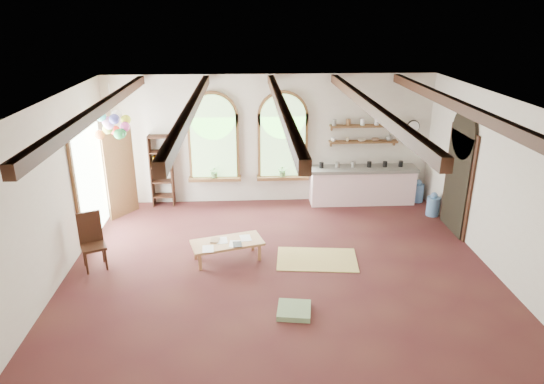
{
  "coord_description": "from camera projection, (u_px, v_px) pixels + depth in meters",
  "views": [
    {
      "loc": [
        -0.61,
        -8.15,
        4.65
      ],
      "look_at": [
        -0.12,
        0.6,
        1.32
      ],
      "focal_mm": 32.0,
      "sensor_mm": 36.0,
      "label": 1
    }
  ],
  "objects": [
    {
      "name": "tablet",
      "position": [
        237.0,
        244.0,
        9.32
      ],
      "size": [
        0.19,
        0.26,
        0.01
      ],
      "primitive_type": "cube",
      "rotation": [
        0.0,
        0.0,
        0.08
      ],
      "color": "black",
      "rests_on": "coffee_table"
    },
    {
      "name": "shelf_cup_b",
      "position": [
        347.0,
        139.0,
        11.97
      ],
      "size": [
        0.1,
        0.1,
        0.09
      ],
      "primitive_type": "imported",
      "color": "beige",
      "rests_on": "wall_shelf_lower"
    },
    {
      "name": "side_chair",
      "position": [
        94.0,
        253.0,
        9.18
      ],
      "size": [
        0.57,
        0.57,
        1.09
      ],
      "color": "#381C12",
      "rests_on": "floor"
    },
    {
      "name": "wall_shelf_lower",
      "position": [
        363.0,
        142.0,
        12.01
      ],
      "size": [
        1.7,
        0.24,
        0.04
      ],
      "primitive_type": "cube",
      "color": "brown",
      "rests_on": "wall_back"
    },
    {
      "name": "coffee_table",
      "position": [
        227.0,
        244.0,
        9.46
      ],
      "size": [
        1.49,
        0.98,
        0.39
      ],
      "color": "#B17D51",
      "rests_on": "floor"
    },
    {
      "name": "floor",
      "position": [
        280.0,
        267.0,
        9.29
      ],
      "size": [
        8.0,
        8.0,
        0.0
      ],
      "primitive_type": "plane",
      "color": "#4E2420",
      "rests_on": "ground"
    },
    {
      "name": "wall_clock",
      "position": [
        413.0,
        127.0,
        12.01
      ],
      "size": [
        0.32,
        0.04,
        0.32
      ],
      "primitive_type": "cylinder",
      "rotation": [
        1.57,
        0.0,
        0.0
      ],
      "color": "black",
      "rests_on": "wall_back"
    },
    {
      "name": "floor_cushion",
      "position": [
        294.0,
        310.0,
        7.88
      ],
      "size": [
        0.61,
        0.61,
        0.09
      ],
      "primitive_type": "cube",
      "rotation": [
        0.0,
        0.0,
        -0.15
      ],
      "color": "gray",
      "rests_on": "floor"
    },
    {
      "name": "table_book",
      "position": [
        211.0,
        240.0,
        9.48
      ],
      "size": [
        0.2,
        0.26,
        0.02
      ],
      "primitive_type": "imported",
      "rotation": [
        0.0,
        0.0,
        -0.12
      ],
      "color": "olive",
      "rests_on": "coffee_table"
    },
    {
      "name": "kitchen_counter",
      "position": [
        362.0,
        185.0,
        12.22
      ],
      "size": [
        2.68,
        0.62,
        0.94
      ],
      "color": "silver",
      "rests_on": "floor"
    },
    {
      "name": "wall_shelf_upper",
      "position": [
        364.0,
        126.0,
        11.87
      ],
      "size": [
        1.7,
        0.24,
        0.04
      ],
      "primitive_type": "cube",
      "color": "brown",
      "rests_on": "wall_back"
    },
    {
      "name": "ceiling_beams",
      "position": [
        281.0,
        106.0,
        8.19
      ],
      "size": [
        6.2,
        6.8,
        0.18
      ],
      "primitive_type": null,
      "color": "#381C12",
      "rests_on": "ceiling"
    },
    {
      "name": "potted_plant_left",
      "position": [
        215.0,
        172.0,
        12.01
      ],
      "size": [
        0.27,
        0.23,
        0.3
      ],
      "primitive_type": "imported",
      "color": "#598C4C",
      "rests_on": "window_left"
    },
    {
      "name": "floor_mat",
      "position": [
        317.0,
        259.0,
        9.56
      ],
      "size": [
        1.66,
        1.12,
        0.02
      ],
      "primitive_type": "cube",
      "rotation": [
        0.0,
        0.0,
        -0.1
      ],
      "color": "#CFBD67",
      "rests_on": "floor"
    },
    {
      "name": "right_doorway",
      "position": [
        457.0,
        183.0,
        10.5
      ],
      "size": [
        0.1,
        1.3,
        2.4
      ],
      "primitive_type": "cube",
      "color": "black",
      "rests_on": "floor"
    },
    {
      "name": "window_left",
      "position": [
        214.0,
        140.0,
        11.83
      ],
      "size": [
        1.3,
        0.28,
        2.2
      ],
      "color": "brown",
      "rests_on": "floor"
    },
    {
      "name": "shelf_vase",
      "position": [
        389.0,
        137.0,
        12.0
      ],
      "size": [
        0.18,
        0.18,
        0.19
      ],
      "primitive_type": "imported",
      "color": "slate",
      "rests_on": "wall_shelf_lower"
    },
    {
      "name": "shelf_cup_a",
      "position": [
        333.0,
        139.0,
        11.95
      ],
      "size": [
        0.12,
        0.1,
        0.1
      ],
      "primitive_type": "imported",
      "color": "white",
      "rests_on": "wall_shelf_lower"
    },
    {
      "name": "shelf_bowl_a",
      "position": [
        361.0,
        140.0,
        11.99
      ],
      "size": [
        0.22,
        0.22,
        0.05
      ],
      "primitive_type": "imported",
      "color": "beige",
      "rests_on": "wall_shelf_lower"
    },
    {
      "name": "left_doorway",
      "position": [
        90.0,
        183.0,
        10.36
      ],
      "size": [
        0.1,
        1.9,
        2.5
      ],
      "primitive_type": "cube",
      "color": "brown",
      "rests_on": "floor"
    },
    {
      "name": "shelf_bowl_b",
      "position": [
        375.0,
        140.0,
        12.01
      ],
      "size": [
        0.2,
        0.2,
        0.06
      ],
      "primitive_type": "imported",
      "color": "#8C664C",
      "rests_on": "wall_shelf_lower"
    },
    {
      "name": "potted_plant_right",
      "position": [
        283.0,
        171.0,
        12.1
      ],
      "size": [
        0.27,
        0.23,
        0.3
      ],
      "primitive_type": "imported",
      "color": "#598C4C",
      "rests_on": "window_right"
    },
    {
      "name": "water_jug_b",
      "position": [
        433.0,
        205.0,
        11.54
      ],
      "size": [
        0.3,
        0.3,
        0.58
      ],
      "color": "#547EB5",
      "rests_on": "floor"
    },
    {
      "name": "bookshelf",
      "position": [
        162.0,
        171.0,
        11.93
      ],
      "size": [
        0.53,
        0.32,
        1.8
      ],
      "color": "#381C12",
      "rests_on": "floor"
    },
    {
      "name": "window_right",
      "position": [
        283.0,
        139.0,
        11.92
      ],
      "size": [
        1.3,
        0.28,
        2.2
      ],
      "color": "brown",
      "rests_on": "floor"
    },
    {
      "name": "water_jug_a",
      "position": [
        417.0,
        192.0,
        12.38
      ],
      "size": [
        0.31,
        0.31,
        0.59
      ],
      "color": "#547EB5",
      "rests_on": "floor"
    },
    {
      "name": "balloon_cluster",
      "position": [
        113.0,
        125.0,
        10.22
      ],
      "size": [
        0.7,
        0.74,
        1.14
      ],
      "color": "silver",
      "rests_on": "floor"
    }
  ]
}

